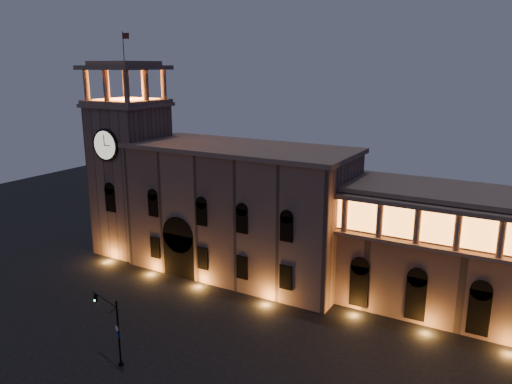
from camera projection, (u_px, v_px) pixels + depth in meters
ground at (143, 350)px, 50.16m from camera, size 160.00×160.00×0.00m
government_building at (239, 210)px, 67.45m from camera, size 30.80×12.80×17.60m
clock_tower at (131, 171)px, 74.60m from camera, size 9.80×9.80×32.40m
traffic_light at (114, 328)px, 47.36m from camera, size 4.76×1.55×6.73m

